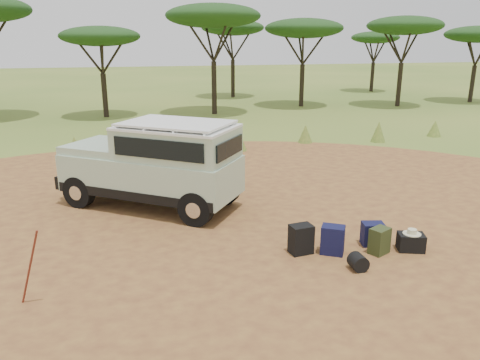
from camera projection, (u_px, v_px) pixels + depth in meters
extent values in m
plane|color=#527328|center=(200.00, 251.00, 9.39)|extent=(140.00, 140.00, 0.00)
cylinder|color=olive|center=(200.00, 251.00, 9.39)|extent=(23.00, 23.00, 0.01)
cone|color=#527328|center=(75.00, 146.00, 17.08)|extent=(0.60, 0.60, 0.70)
cone|color=#527328|center=(159.00, 141.00, 17.41)|extent=(0.60, 0.60, 0.90)
cone|color=#527328|center=(239.00, 140.00, 17.79)|extent=(0.60, 0.60, 0.80)
cone|color=#527328|center=(305.00, 134.00, 19.18)|extent=(0.60, 0.60, 0.75)
cone|color=#527328|center=(379.00, 132.00, 19.34)|extent=(0.60, 0.60, 0.85)
cone|color=#527328|center=(435.00, 128.00, 20.46)|extent=(0.60, 0.60, 0.70)
cylinder|color=#2C2319|center=(105.00, 95.00, 25.42)|extent=(0.28, 0.28, 2.34)
ellipsoid|color=#193C15|center=(100.00, 36.00, 24.54)|extent=(4.20, 4.20, 1.05)
cylinder|color=#2C2319|center=(214.00, 88.00, 26.43)|extent=(0.28, 0.28, 2.93)
ellipsoid|color=#193C15|center=(213.00, 16.00, 25.32)|extent=(5.20, 5.20, 1.30)
cylinder|color=#2C2319|center=(302.00, 86.00, 29.52)|extent=(0.28, 0.28, 2.61)
ellipsoid|color=#193C15|center=(304.00, 28.00, 28.53)|extent=(4.80, 4.80, 1.20)
cylinder|color=#2C2319|center=(399.00, 85.00, 29.58)|extent=(0.28, 0.28, 2.70)
ellipsoid|color=#193C15|center=(405.00, 25.00, 28.55)|extent=(4.60, 4.60, 1.15)
cylinder|color=#2C2319|center=(472.00, 84.00, 31.64)|extent=(0.28, 0.28, 2.43)
ellipsoid|color=#193C15|center=(479.00, 34.00, 30.71)|extent=(4.40, 4.40, 1.10)
cylinder|color=#2C2319|center=(233.00, 79.00, 34.33)|extent=(0.28, 0.28, 2.70)
ellipsoid|color=#193C15|center=(233.00, 28.00, 33.31)|extent=(4.50, 4.50, 1.12)
cylinder|color=#2C2319|center=(372.00, 77.00, 38.24)|extent=(0.28, 0.28, 2.34)
ellipsoid|color=#193C15|center=(375.00, 37.00, 37.35)|extent=(3.80, 3.80, 0.95)
cube|color=#A4BCA1|center=(151.00, 173.00, 11.71)|extent=(4.56, 4.05, 0.92)
cube|color=black|center=(152.00, 186.00, 11.81)|extent=(4.52, 4.02, 0.23)
cube|color=#A4BCA1|center=(177.00, 143.00, 11.19)|extent=(3.20, 3.00, 0.73)
cube|color=white|center=(176.00, 127.00, 11.08)|extent=(3.22, 3.03, 0.06)
cube|color=white|center=(176.00, 123.00, 11.05)|extent=(2.98, 2.81, 0.05)
cube|color=#A4BCA1|center=(104.00, 147.00, 12.05)|extent=(2.30, 2.31, 0.19)
cube|color=black|center=(130.00, 138.00, 11.66)|extent=(1.01, 1.27, 0.51)
cube|color=black|center=(158.00, 149.00, 10.40)|extent=(1.86, 1.41, 0.44)
cube|color=black|center=(194.00, 135.00, 11.96)|extent=(1.86, 1.41, 0.44)
cube|color=black|center=(230.00, 148.00, 10.70)|extent=(0.90, 1.18, 0.40)
cube|color=black|center=(81.00, 175.00, 12.60)|extent=(1.16, 1.49, 0.33)
cylinder|color=black|center=(74.00, 146.00, 12.42)|extent=(0.81, 1.04, 0.07)
cylinder|color=black|center=(76.00, 165.00, 12.57)|extent=(0.81, 1.04, 0.07)
cylinder|color=silver|center=(67.00, 155.00, 12.24)|extent=(0.18, 0.21, 0.21)
cylinder|color=silver|center=(81.00, 151.00, 12.72)|extent=(0.18, 0.21, 0.21)
cube|color=white|center=(78.00, 170.00, 12.59)|extent=(0.27, 0.35, 0.12)
cylinder|color=black|center=(152.00, 136.00, 12.42)|extent=(0.11, 0.11, 0.80)
cylinder|color=black|center=(79.00, 192.00, 11.74)|extent=(0.81, 0.71, 0.81)
cylinder|color=black|center=(117.00, 176.00, 13.13)|extent=(0.81, 0.71, 0.81)
cylinder|color=black|center=(196.00, 209.00, 10.56)|extent=(0.81, 0.71, 0.81)
cylinder|color=black|center=(224.00, 189.00, 11.94)|extent=(0.81, 0.71, 0.81)
cylinder|color=maroon|center=(30.00, 268.00, 7.29)|extent=(0.44, 0.28, 1.31)
cube|color=black|center=(301.00, 239.00, 9.21)|extent=(0.47, 0.37, 0.59)
cube|color=#13163E|center=(333.00, 240.00, 9.19)|extent=(0.54, 0.50, 0.58)
cube|color=#303F1D|center=(379.00, 241.00, 9.20)|extent=(0.47, 0.42, 0.53)
cube|color=#13163E|center=(373.00, 234.00, 9.59)|extent=(0.49, 0.41, 0.48)
cube|color=black|center=(411.00, 242.00, 9.35)|extent=(0.59, 0.51, 0.36)
cylinder|color=black|center=(358.00, 262.00, 8.57)|extent=(0.32, 0.32, 0.31)
cylinder|color=beige|center=(412.00, 234.00, 9.30)|extent=(0.36, 0.36, 0.01)
cylinder|color=beige|center=(412.00, 231.00, 9.29)|extent=(0.18, 0.18, 0.09)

